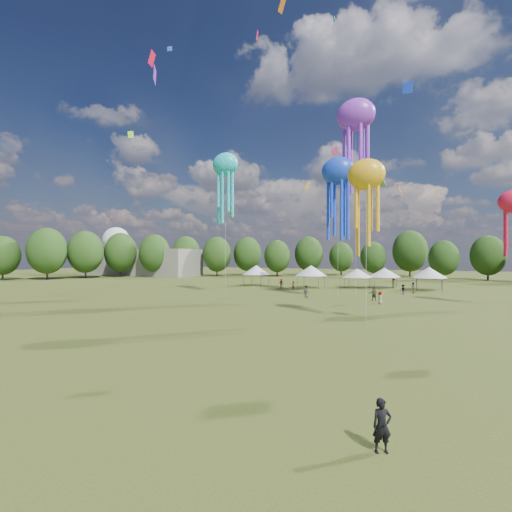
% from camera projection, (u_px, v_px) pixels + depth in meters
% --- Properties ---
extents(ground, '(300.00, 300.00, 0.00)m').
position_uv_depth(ground, '(192.00, 390.00, 16.03)').
color(ground, '#384416').
rests_on(ground, ground).
extents(observer_main, '(0.71, 0.63, 1.64)m').
position_uv_depth(observer_main, '(382.00, 426.00, 10.96)').
color(observer_main, black).
rests_on(observer_main, ground).
extents(spectator_near, '(1.04, 0.93, 1.76)m').
position_uv_depth(spectator_near, '(306.00, 292.00, 51.22)').
color(spectator_near, gray).
rests_on(spectator_near, ground).
extents(spectators_far, '(23.34, 25.63, 1.89)m').
position_uv_depth(spectators_far, '(372.00, 288.00, 56.93)').
color(spectators_far, gray).
rests_on(spectators_far, ground).
extents(festival_tents, '(36.98, 12.13, 4.28)m').
position_uv_depth(festival_tents, '(345.00, 272.00, 67.00)').
color(festival_tents, '#47474C').
rests_on(festival_tents, ground).
extents(show_kites, '(40.81, 21.21, 28.24)m').
position_uv_depth(show_kites, '(336.00, 166.00, 48.81)').
color(show_kites, blue).
rests_on(show_kites, ground).
extents(small_kites, '(72.59, 59.34, 43.22)m').
position_uv_depth(small_kites, '(346.00, 78.00, 51.04)').
color(small_kites, blue).
rests_on(small_kites, ground).
extents(treeline, '(201.57, 95.24, 13.43)m').
position_uv_depth(treeline, '(356.00, 253.00, 74.08)').
color(treeline, '#38281C').
rests_on(treeline, ground).
extents(hangar, '(40.00, 12.00, 8.00)m').
position_uv_depth(hangar, '(139.00, 262.00, 112.06)').
color(hangar, gray).
rests_on(hangar, ground).
extents(radome, '(9.00, 9.00, 16.00)m').
position_uv_depth(radome, '(116.00, 244.00, 124.38)').
color(radome, white).
rests_on(radome, ground).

